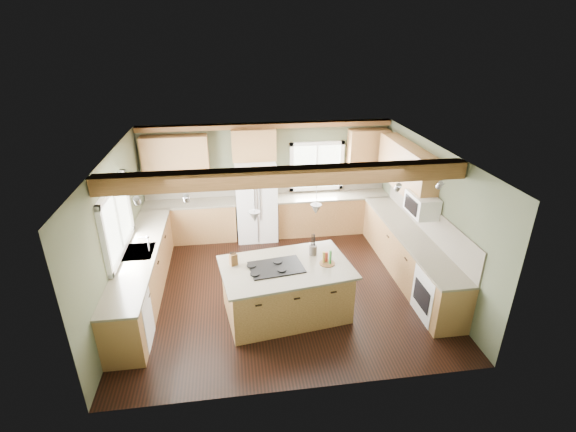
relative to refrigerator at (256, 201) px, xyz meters
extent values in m
plane|color=black|center=(0.30, -2.12, -0.90)|extent=(5.60, 5.60, 0.00)
plane|color=silver|center=(0.30, -2.12, 1.70)|extent=(5.60, 5.60, 0.00)
plane|color=#4D553D|center=(0.30, 0.38, 0.40)|extent=(5.60, 0.00, 5.60)
plane|color=#4D553D|center=(-2.50, -2.12, 0.40)|extent=(0.00, 5.00, 5.00)
plane|color=#4D553D|center=(3.10, -2.12, 0.40)|extent=(0.00, 5.00, 5.00)
cube|color=#533317|center=(0.30, -2.92, 1.57)|extent=(5.55, 0.26, 0.26)
cube|color=#533317|center=(0.30, 0.28, 1.64)|extent=(5.55, 0.20, 0.10)
cube|color=brown|center=(0.30, 0.36, 0.31)|extent=(5.58, 0.03, 0.58)
cube|color=brown|center=(3.08, -2.07, 0.31)|extent=(0.03, 3.70, 0.58)
cube|color=brown|center=(-1.49, 0.08, -0.46)|extent=(2.02, 0.60, 0.88)
cube|color=brown|center=(-1.49, 0.08, 0.00)|extent=(2.06, 0.64, 0.04)
cube|color=brown|center=(1.79, 0.08, -0.46)|extent=(2.62, 0.60, 0.88)
cube|color=brown|center=(1.79, 0.08, 0.00)|extent=(2.66, 0.64, 0.04)
cube|color=brown|center=(-2.20, -2.07, -0.46)|extent=(0.60, 3.70, 0.88)
cube|color=brown|center=(-2.20, -2.07, 0.00)|extent=(0.64, 3.74, 0.04)
cube|color=brown|center=(2.80, -2.07, -0.46)|extent=(0.60, 3.70, 0.88)
cube|color=brown|center=(2.80, -2.07, 0.00)|extent=(0.64, 3.74, 0.04)
cube|color=brown|center=(-1.69, 0.21, 1.05)|extent=(1.40, 0.35, 0.90)
cube|color=brown|center=(0.00, 0.21, 1.25)|extent=(0.96, 0.35, 0.70)
cube|color=brown|center=(2.92, -1.22, 1.05)|extent=(0.35, 2.20, 0.90)
cube|color=brown|center=(2.60, 0.21, 1.05)|extent=(0.90, 0.35, 0.90)
cube|color=white|center=(-2.48, -2.07, 0.65)|extent=(0.04, 1.60, 1.05)
cube|color=white|center=(1.45, 0.36, 0.65)|extent=(1.10, 0.04, 1.00)
cube|color=#262628|center=(-2.20, -2.07, 0.01)|extent=(0.50, 0.65, 0.03)
cylinder|color=#B2B2B7|center=(-2.02, -2.07, 0.15)|extent=(0.02, 0.02, 0.28)
cube|color=white|center=(-2.19, -3.37, -0.47)|extent=(0.60, 0.60, 0.84)
cube|color=white|center=(2.79, -3.37, -0.47)|extent=(0.60, 0.72, 0.84)
cube|color=white|center=(2.88, -2.17, 0.65)|extent=(0.40, 0.70, 0.38)
cone|color=#B2B2B7|center=(-0.21, -2.99, 0.98)|extent=(0.18, 0.18, 0.16)
cone|color=#B2B2B7|center=(0.77, -2.85, 0.98)|extent=(0.18, 0.18, 0.16)
cube|color=white|center=(0.00, 0.00, 0.00)|extent=(0.90, 0.74, 1.80)
cube|color=brown|center=(0.28, -2.92, -0.46)|extent=(2.13, 1.48, 0.88)
cube|color=brown|center=(0.28, -2.92, 0.00)|extent=(2.28, 1.63, 0.04)
cube|color=black|center=(0.12, -2.94, 0.03)|extent=(0.93, 0.69, 0.02)
cube|color=brown|center=(-0.57, -2.76, 0.12)|extent=(0.15, 0.13, 0.20)
cylinder|color=#39302D|center=(0.79, -2.60, 0.11)|extent=(0.16, 0.16, 0.18)
camera|label=1|loc=(-0.51, -8.74, 3.59)|focal=26.00mm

